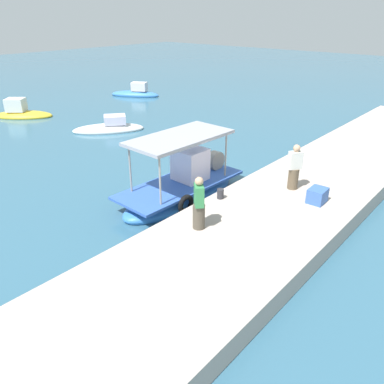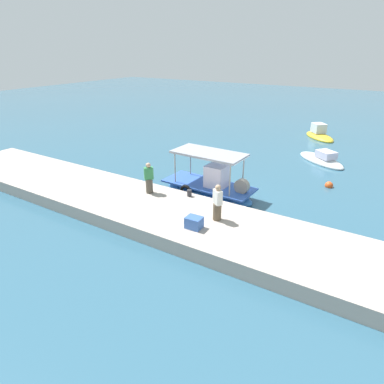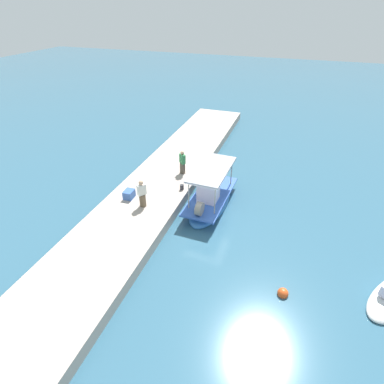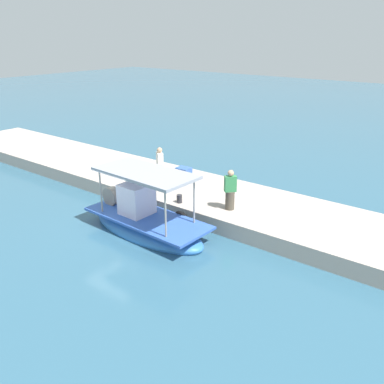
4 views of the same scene
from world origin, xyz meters
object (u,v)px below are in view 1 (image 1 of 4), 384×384
(moored_boat_far, at_px, (22,114))
(mooring_bollard, at_px, (220,194))
(main_fishing_boat, at_px, (182,188))
(moored_boat_near, at_px, (109,128))
(fisherman_near_bollard, at_px, (199,205))
(marker_buoy, at_px, (183,139))
(cargo_crate, at_px, (317,195))
(moored_boat_mid, at_px, (136,94))
(fisherman_by_crate, at_px, (294,169))

(moored_boat_far, bearing_deg, mooring_bollard, -97.33)
(main_fishing_boat, xyz_separation_m, moored_boat_near, (4.13, 9.82, -0.30))
(fisherman_near_bollard, relative_size, marker_buoy, 3.47)
(mooring_bollard, relative_size, cargo_crate, 0.51)
(marker_buoy, bearing_deg, moored_boat_mid, 59.87)
(fisherman_by_crate, xyz_separation_m, moored_boat_near, (1.81, 13.30, -1.29))
(main_fishing_boat, relative_size, moored_boat_far, 1.35)
(moored_boat_near, height_order, moored_boat_mid, moored_boat_mid)
(fisherman_by_crate, relative_size, mooring_bollard, 4.82)
(fisherman_near_bollard, xyz_separation_m, mooring_bollard, (2.08, 0.74, -0.59))
(moored_boat_mid, bearing_deg, mooring_bollard, -123.94)
(fisherman_near_bollard, height_order, cargo_crate, fisherman_near_bollard)
(moored_boat_near, distance_m, moored_boat_mid, 10.72)
(fisherman_near_bollard, relative_size, fisherman_by_crate, 0.99)
(fisherman_near_bollard, bearing_deg, cargo_crate, -26.18)
(main_fishing_boat, distance_m, cargo_crate, 5.04)
(fisherman_by_crate, bearing_deg, main_fishing_boat, 123.72)
(moored_boat_near, bearing_deg, main_fishing_boat, -112.81)
(cargo_crate, relative_size, moored_boat_near, 0.16)
(moored_boat_near, distance_m, moored_boat_far, 7.59)
(fisherman_near_bollard, relative_size, moored_boat_near, 0.38)
(main_fishing_boat, bearing_deg, cargo_crate, -68.68)
(fisherman_near_bollard, bearing_deg, moored_boat_mid, 52.95)
(main_fishing_boat, distance_m, fisherman_near_bollard, 3.62)
(fisherman_by_crate, distance_m, cargo_crate, 1.40)
(cargo_crate, bearing_deg, moored_boat_near, 80.97)
(fisherman_by_crate, relative_size, moored_boat_far, 0.41)
(moored_boat_mid, distance_m, moored_boat_far, 10.08)
(fisherman_near_bollard, relative_size, cargo_crate, 2.44)
(marker_buoy, bearing_deg, main_fishing_boat, -138.34)
(moored_boat_near, bearing_deg, moored_boat_mid, 39.62)
(fisherman_near_bollard, bearing_deg, moored_boat_far, 77.13)
(fisherman_by_crate, distance_m, moored_boat_mid, 22.55)
(mooring_bollard, relative_size, moored_boat_near, 0.08)
(fisherman_near_bollard, distance_m, moored_boat_far, 20.43)
(mooring_bollard, relative_size, marker_buoy, 0.73)
(main_fishing_boat, bearing_deg, moored_boat_near, 67.19)
(fisherman_near_bollard, xyz_separation_m, moored_boat_mid, (14.61, 19.35, -1.22))
(main_fishing_boat, bearing_deg, fisherman_near_bollard, -129.50)
(cargo_crate, distance_m, moored_boat_mid, 23.82)
(fisherman_by_crate, xyz_separation_m, moored_boat_far, (0.00, 20.67, -1.22))
(cargo_crate, relative_size, moored_boat_far, 0.17)
(marker_buoy, bearing_deg, fisherman_near_bollard, -135.55)
(moored_boat_near, bearing_deg, fisherman_near_bollard, -116.90)
(fisherman_near_bollard, height_order, marker_buoy, fisherman_near_bollard)
(fisherman_near_bollard, bearing_deg, mooring_bollard, 19.49)
(mooring_bollard, xyz_separation_m, marker_buoy, (5.77, 6.96, -0.75))
(main_fishing_boat, height_order, moored_boat_mid, main_fishing_boat)
(fisherman_by_crate, height_order, marker_buoy, fisherman_by_crate)
(marker_buoy, bearing_deg, fisherman_by_crate, -111.28)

